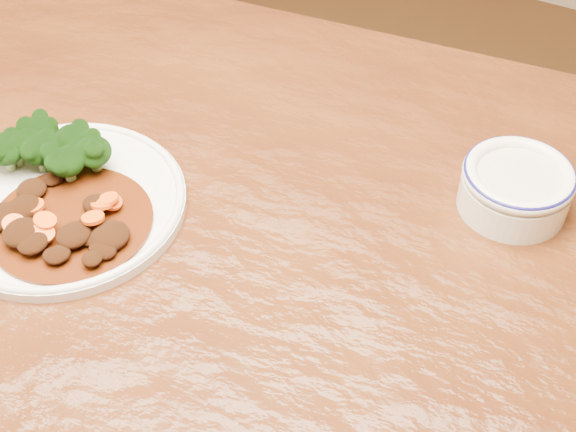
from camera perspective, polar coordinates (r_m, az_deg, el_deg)
The scene contains 5 objects.
dining_table at distance 0.91m, azimuth -7.88°, elevation -4.50°, with size 1.59×1.06×0.75m.
dinner_plate at distance 0.89m, azimuth -15.68°, elevation 0.92°, with size 0.26×0.26×0.02m.
broccoli_florets at distance 0.92m, azimuth -16.82°, elevation 4.72°, with size 0.13×0.09×0.05m.
mince_stew at distance 0.85m, azimuth -15.79°, elevation -0.57°, with size 0.17×0.17×0.03m.
dip_bowl at distance 0.88m, azimuth 15.91°, elevation 2.07°, with size 0.12×0.12×0.05m.
Camera 1 is at (0.39, -0.45, 1.36)m, focal length 50.00 mm.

